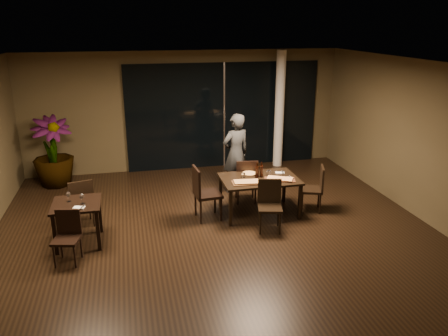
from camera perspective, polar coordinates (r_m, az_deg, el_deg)
ground at (r=7.95m, az=-0.73°, el=-8.88°), size 8.00×8.00×0.00m
wall_back at (r=11.25m, az=-5.13°, el=7.45°), size 8.00×0.10×3.00m
wall_front at (r=3.87m, az=12.40°, el=-16.08°), size 8.00×0.10×3.00m
wall_right at (r=9.09m, az=25.09°, el=3.04°), size 0.10×8.00×3.00m
ceiling at (r=7.08m, az=-0.84°, el=13.35°), size 8.00×8.00×0.04m
window_panel at (r=11.37m, az=-0.02°, el=6.87°), size 5.00×0.06×2.70m
column at (r=11.44m, az=7.25°, el=7.56°), size 0.24×0.24×3.00m
main_table at (r=8.62m, az=4.64°, el=-1.77°), size 1.50×1.00×0.75m
side_table at (r=7.87m, az=-18.66°, el=-5.21°), size 0.80×0.80×0.75m
chair_main_far at (r=9.14m, az=2.94°, el=-1.42°), size 0.51×0.51×0.97m
chair_main_near at (r=8.07m, az=5.98°, el=-4.45°), size 0.52×0.52×0.93m
chair_main_left at (r=8.37m, az=-2.75°, el=-2.97°), size 0.53×0.53×1.06m
chair_main_right at (r=8.97m, az=11.88°, el=-2.33°), size 0.55×0.55×0.93m
chair_side_far at (r=8.51m, az=-18.16°, el=-4.05°), size 0.53×0.53×0.94m
chair_side_near at (r=7.42m, az=-19.76°, el=-8.07°), size 0.47×0.47×0.85m
diner at (r=9.64m, az=1.55°, el=1.90°), size 0.70×0.57×1.79m
potted_plant at (r=10.80m, az=-21.46°, el=1.97°), size 1.16×1.16×1.62m
pizza_board_left at (r=8.30m, az=3.12°, el=-1.93°), size 0.60×0.32×0.01m
pizza_board_right at (r=8.52m, az=7.29°, el=-1.51°), size 0.65×0.44×0.01m
oblong_pizza_left at (r=8.30m, az=3.12°, el=-1.82°), size 0.52×0.29×0.02m
oblong_pizza_right at (r=8.52m, az=7.30°, el=-1.41°), size 0.51×0.41×0.02m
round_pizza at (r=8.80m, az=3.33°, el=-0.72°), size 0.28×0.28×0.01m
bottle_a at (r=8.57m, az=4.30°, el=-0.30°), size 0.07×0.07×0.30m
bottle_b at (r=8.59m, az=4.91°, el=-0.20°), size 0.07×0.07×0.31m
bottle_c at (r=8.61m, az=4.39°, el=-0.22°), size 0.06×0.06×0.29m
tumbler_left at (r=8.60m, az=2.54°, el=-0.93°), size 0.07×0.07×0.09m
tumbler_right at (r=8.75m, az=5.88°, el=-0.62°), size 0.08×0.08×0.10m
napkin_near at (r=8.63m, az=8.33°, el=-1.30°), size 0.20×0.16×0.01m
napkin_far at (r=8.91m, az=7.31°, el=-0.62°), size 0.20×0.15×0.01m
wine_glass_a at (r=7.89m, az=-19.65°, el=-3.59°), size 0.07×0.07×0.17m
wine_glass_b at (r=7.73m, az=-18.07°, el=-3.88°), size 0.07×0.07×0.17m
side_napkin at (r=7.60m, az=-18.42°, el=-4.93°), size 0.20×0.16×0.01m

